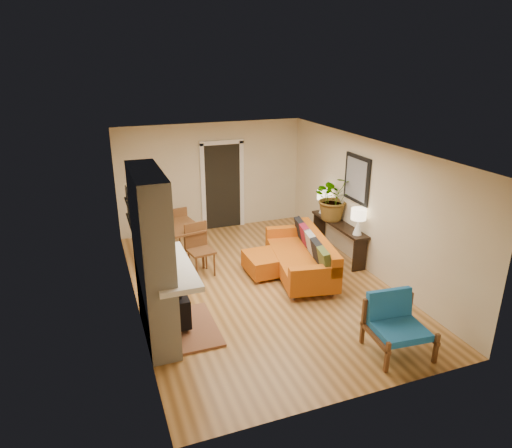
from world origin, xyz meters
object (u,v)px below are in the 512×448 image
object	(u,v)px
ottoman	(267,262)
dining_table	(183,232)
lamp_near	(358,218)
lamp_far	(324,198)
houseplant	(334,197)
sofa	(304,256)
blue_chair	(395,321)
console_table	(339,230)

from	to	relation	value
ottoman	dining_table	distance (m)	1.85
dining_table	lamp_near	distance (m)	3.54
lamp_far	houseplant	bearing A→B (deg)	-91.24
sofa	houseplant	world-z (taller)	houseplant
blue_chair	lamp_near	size ratio (longest dim) A/B	1.63
ottoman	console_table	bearing A→B (deg)	10.11
dining_table	console_table	xyz separation A→B (m)	(3.19, -0.77, -0.09)
ottoman	lamp_far	size ratio (longest dim) A/B	1.51
sofa	houseplant	size ratio (longest dim) A/B	2.34
lamp_near	sofa	bearing A→B (deg)	174.02
blue_chair	lamp_far	xyz separation A→B (m)	(0.94, 3.96, 0.60)
console_table	lamp_far	xyz separation A→B (m)	(0.00, 0.72, 0.49)
sofa	blue_chair	xyz separation A→B (m)	(0.15, -2.66, 0.08)
lamp_near	ottoman	bearing A→B (deg)	167.73
sofa	console_table	xyz separation A→B (m)	(1.09, 0.58, 0.20)
sofa	console_table	world-z (taller)	sofa
lamp_near	houseplant	xyz separation A→B (m)	(-0.01, 0.95, 0.16)
ottoman	sofa	bearing A→B (deg)	-21.83
ottoman	lamp_far	distance (m)	2.20
ottoman	lamp_far	bearing A→B (deg)	30.32
houseplant	blue_chair	bearing A→B (deg)	-104.85
lamp_near	dining_table	bearing A→B (deg)	155.23
houseplant	sofa	bearing A→B (deg)	-142.18
lamp_far	houseplant	size ratio (longest dim) A/B	0.54
ottoman	lamp_near	bearing A→B (deg)	-12.27
sofa	console_table	size ratio (longest dim) A/B	1.26
houseplant	console_table	bearing A→B (deg)	-87.76
dining_table	lamp_far	size ratio (longest dim) A/B	3.60
dining_table	houseplant	world-z (taller)	houseplant
sofa	lamp_near	xyz separation A→B (m)	(1.09, -0.11, 0.68)
ottoman	dining_table	world-z (taller)	dining_table
blue_chair	console_table	xyz separation A→B (m)	(0.94, 3.24, 0.12)
dining_table	lamp_far	distance (m)	3.22
sofa	houseplant	bearing A→B (deg)	37.82
sofa	houseplant	distance (m)	1.61
ottoman	dining_table	xyz separation A→B (m)	(-1.43, 1.09, 0.43)
ottoman	houseplant	distance (m)	2.09
lamp_near	houseplant	size ratio (longest dim) A/B	0.54
sofa	lamp_near	world-z (taller)	lamp_near
blue_chair	lamp_far	distance (m)	4.11
dining_table	houseplant	distance (m)	3.27
ottoman	blue_chair	distance (m)	3.05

